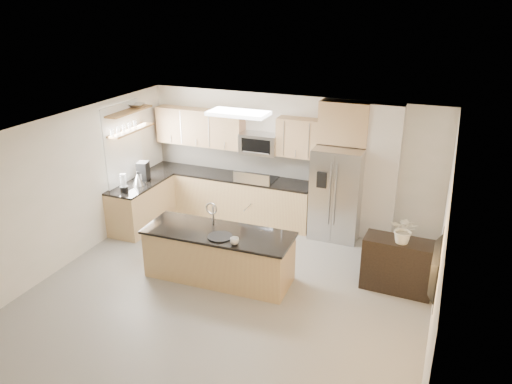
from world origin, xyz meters
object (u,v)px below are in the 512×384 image
at_px(refrigerator, 337,193).
at_px(blender, 124,184).
at_px(bowl, 137,105).
at_px(television, 431,267).
at_px(island, 219,255).
at_px(platter, 220,237).
at_px(coffee_maker, 143,171).
at_px(range, 257,200).
at_px(credenza, 398,265).
at_px(microwave, 259,144).
at_px(kettle, 138,179).
at_px(flower_vase, 405,223).
at_px(cup, 235,241).

distance_m(refrigerator, blender, 4.04).
bearing_deg(bowl, television, -22.88).
relative_size(island, platter, 6.27).
height_order(coffee_maker, television, television).
relative_size(range, television, 1.06).
bearing_deg(platter, island, 124.50).
bearing_deg(credenza, microwave, 152.80).
height_order(kettle, coffee_maker, coffee_maker).
bearing_deg(refrigerator, microwave, 174.14).
bearing_deg(bowl, range, 17.04).
bearing_deg(range, flower_vase, -28.22).
distance_m(refrigerator, kettle, 3.86).
bearing_deg(kettle, television, -19.30).
distance_m(island, blender, 2.53).
bearing_deg(refrigerator, flower_vase, -48.75).
distance_m(kettle, bowl, 1.45).
bearing_deg(cup, credenza, 23.72).
bearing_deg(kettle, range, 30.27).
bearing_deg(bowl, kettle, -65.44).
bearing_deg(blender, kettle, 82.61).
xyz_separation_m(refrigerator, kettle, (-3.68, -1.14, 0.15)).
distance_m(range, coffee_maker, 2.36).
xyz_separation_m(kettle, bowl, (-0.23, 0.49, 1.34)).
height_order(range, refrigerator, refrigerator).
bearing_deg(platter, television, -11.64).
bearing_deg(flower_vase, coffee_maker, 171.70).
bearing_deg(island, range, 94.68).
relative_size(kettle, bowl, 0.71).
height_order(refrigerator, bowl, bowl).
relative_size(credenza, cup, 7.95).
distance_m(island, kettle, 2.62).
bearing_deg(kettle, microwave, 32.82).
distance_m(bowl, television, 6.34).
distance_m(island, platter, 0.47).
xyz_separation_m(island, bowl, (-2.51, 1.62, 1.96)).
relative_size(blender, coffee_maker, 0.94).
bearing_deg(credenza, television, -70.38).
xyz_separation_m(microwave, island, (0.26, -2.43, -1.21)).
bearing_deg(platter, coffee_maker, 147.27).
height_order(cup, flower_vase, flower_vase).
height_order(island, television, television).
bearing_deg(flower_vase, island, -166.59).
bearing_deg(television, microwave, 47.25).
bearing_deg(coffee_maker, microwave, 25.81).
xyz_separation_m(coffee_maker, flower_vase, (5.15, -0.75, 0.10)).
distance_m(refrigerator, television, 3.62).
bearing_deg(coffee_maker, television, -21.71).
bearing_deg(credenza, cup, -154.21).
xyz_separation_m(island, blender, (-2.33, 0.74, 0.65)).
relative_size(microwave, platter, 1.94).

